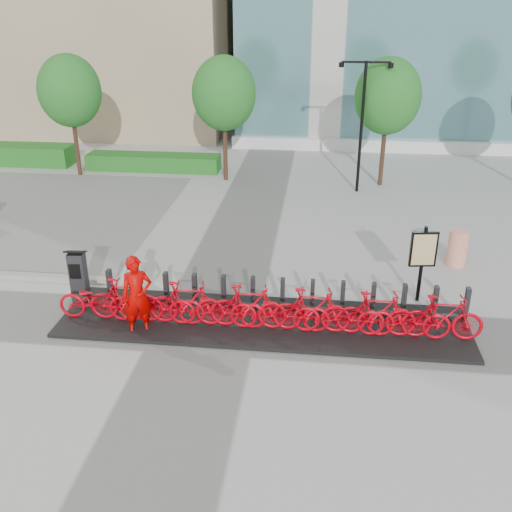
# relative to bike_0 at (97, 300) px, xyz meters

# --- Properties ---
(ground) EXTENTS (120.00, 120.00, 0.00)m
(ground) POSITION_rel_bike_0_xyz_m (2.60, 0.05, -0.56)
(ground) COLOR #A5A5A5
(hedge_b) EXTENTS (6.00, 1.20, 0.70)m
(hedge_b) POSITION_rel_bike_0_xyz_m (-2.40, 13.25, -0.21)
(hedge_b) COLOR #1A5F1A
(hedge_b) RESTS_ON ground
(tree_0) EXTENTS (2.60, 2.60, 5.10)m
(tree_0) POSITION_rel_bike_0_xyz_m (-5.40, 12.05, 3.03)
(tree_0) COLOR black
(tree_0) RESTS_ON ground
(tree_1) EXTENTS (2.60, 2.60, 5.10)m
(tree_1) POSITION_rel_bike_0_xyz_m (1.10, 12.05, 3.03)
(tree_1) COLOR black
(tree_1) RESTS_ON ground
(tree_2) EXTENTS (2.60, 2.60, 5.10)m
(tree_2) POSITION_rel_bike_0_xyz_m (7.60, 12.05, 3.03)
(tree_2) COLOR black
(tree_2) RESTS_ON ground
(streetlamp) EXTENTS (2.00, 0.20, 5.00)m
(streetlamp) POSITION_rel_bike_0_xyz_m (6.60, 11.05, 2.57)
(streetlamp) COLOR black
(streetlamp) RESTS_ON ground
(dock_pad) EXTENTS (9.60, 2.40, 0.08)m
(dock_pad) POSITION_rel_bike_0_xyz_m (3.90, 0.35, -0.52)
(dock_pad) COLOR black
(dock_pad) RESTS_ON ground
(dock_rail_posts) EXTENTS (8.74, 0.50, 0.85)m
(dock_rail_posts) POSITION_rel_bike_0_xyz_m (4.32, 0.82, -0.06)
(dock_rail_posts) COLOR #232326
(dock_rail_posts) RESTS_ON dock_pad
(bike_0) EXTENTS (1.84, 0.64, 0.97)m
(bike_0) POSITION_rel_bike_0_xyz_m (0.00, 0.00, 0.00)
(bike_0) COLOR #CA000E
(bike_0) RESTS_ON dock_pad
(bike_1) EXTENTS (1.79, 0.51, 1.07)m
(bike_1) POSITION_rel_bike_0_xyz_m (0.72, 0.00, 0.05)
(bike_1) COLOR #CA000E
(bike_1) RESTS_ON dock_pad
(bike_2) EXTENTS (1.84, 0.64, 0.97)m
(bike_2) POSITION_rel_bike_0_xyz_m (1.44, 0.00, 0.00)
(bike_2) COLOR #CA000E
(bike_2) RESTS_ON dock_pad
(bike_3) EXTENTS (1.79, 0.51, 1.07)m
(bike_3) POSITION_rel_bike_0_xyz_m (2.16, 0.00, 0.05)
(bike_3) COLOR #CA000E
(bike_3) RESTS_ON dock_pad
(bike_4) EXTENTS (1.84, 0.64, 0.97)m
(bike_4) POSITION_rel_bike_0_xyz_m (2.88, 0.00, 0.00)
(bike_4) COLOR #CA000E
(bike_4) RESTS_ON dock_pad
(bike_5) EXTENTS (1.79, 0.51, 1.07)m
(bike_5) POSITION_rel_bike_0_xyz_m (3.60, 0.00, 0.05)
(bike_5) COLOR #CA000E
(bike_5) RESTS_ON dock_pad
(bike_6) EXTENTS (1.84, 0.64, 0.97)m
(bike_6) POSITION_rel_bike_0_xyz_m (4.32, 0.00, 0.00)
(bike_6) COLOR #CA000E
(bike_6) RESTS_ON dock_pad
(bike_7) EXTENTS (1.79, 0.51, 1.07)m
(bike_7) POSITION_rel_bike_0_xyz_m (5.04, 0.00, 0.05)
(bike_7) COLOR #CA000E
(bike_7) RESTS_ON dock_pad
(bike_8) EXTENTS (1.84, 0.64, 0.97)m
(bike_8) POSITION_rel_bike_0_xyz_m (5.76, 0.00, 0.00)
(bike_8) COLOR #CA000E
(bike_8) RESTS_ON dock_pad
(bike_9) EXTENTS (1.79, 0.51, 1.07)m
(bike_9) POSITION_rel_bike_0_xyz_m (6.48, 0.00, 0.05)
(bike_9) COLOR #CA000E
(bike_9) RESTS_ON dock_pad
(bike_10) EXTENTS (1.84, 0.64, 0.97)m
(bike_10) POSITION_rel_bike_0_xyz_m (7.20, 0.00, 0.00)
(bike_10) COLOR #CA000E
(bike_10) RESTS_ON dock_pad
(bike_11) EXTENTS (1.79, 0.51, 1.07)m
(bike_11) POSITION_rel_bike_0_xyz_m (7.92, 0.00, 0.05)
(bike_11) COLOR #CA000E
(bike_11) RESTS_ON dock_pad
(kiosk) EXTENTS (0.49, 0.42, 1.48)m
(kiosk) POSITION_rel_bike_0_xyz_m (-0.69, 0.70, 0.23)
(kiosk) COLOR #232326
(kiosk) RESTS_ON dock_pad
(worker_red) EXTENTS (0.82, 0.69, 1.91)m
(worker_red) POSITION_rel_bike_0_xyz_m (1.14, -0.39, 0.39)
(worker_red) COLOR #B70100
(worker_red) RESTS_ON ground
(construction_barrel) EXTENTS (0.60, 0.60, 1.06)m
(construction_barrel) POSITION_rel_bike_0_xyz_m (9.10, 4.25, -0.03)
(construction_barrel) COLOR red
(construction_barrel) RESTS_ON ground
(map_sign) EXTENTS (0.67, 0.20, 2.02)m
(map_sign) POSITION_rel_bike_0_xyz_m (7.71, 1.93, 0.77)
(map_sign) COLOR black
(map_sign) RESTS_ON ground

